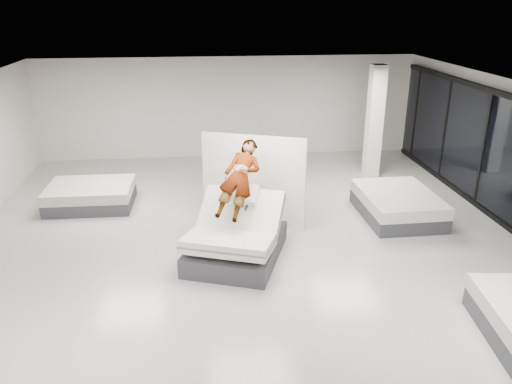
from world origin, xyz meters
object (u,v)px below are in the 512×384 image
at_px(flat_bed_right_far, 397,205).
at_px(column, 374,122).
at_px(divider_panel, 253,182).
at_px(remote, 246,208).
at_px(person, 240,189).
at_px(flat_bed_left_far, 91,195).
at_px(hero_bed, 236,239).

height_order(flat_bed_right_far, column, column).
height_order(divider_panel, flat_bed_right_far, divider_panel).
distance_m(remote, column, 6.22).
distance_m(person, flat_bed_left_far, 4.61).
relative_size(flat_bed_right_far, flat_bed_left_far, 1.07).
bearing_deg(person, remote, -57.85).
xyz_separation_m(hero_bed, person, (0.11, 0.30, 0.94)).
bearing_deg(flat_bed_left_far, flat_bed_right_far, -11.52).
xyz_separation_m(divider_panel, column, (3.79, 3.07, 0.54)).
distance_m(hero_bed, column, 6.37).
relative_size(remote, flat_bed_right_far, 0.06).
xyz_separation_m(person, remote, (0.09, -0.40, -0.23)).
distance_m(remote, flat_bed_left_far, 4.88).
bearing_deg(column, remote, -131.46).
height_order(remote, flat_bed_left_far, remote).
bearing_deg(remote, person, 122.15).
relative_size(flat_bed_right_far, column, 0.69).
distance_m(flat_bed_right_far, column, 3.26).
xyz_separation_m(divider_panel, flat_bed_left_far, (-3.92, 1.61, -0.78)).
height_order(person, flat_bed_left_far, person).
bearing_deg(flat_bed_right_far, divider_panel, -178.28).
relative_size(person, remote, 12.88).
xyz_separation_m(remote, flat_bed_left_far, (-3.61, 3.18, -0.84)).
height_order(hero_bed, remote, hero_bed).
bearing_deg(person, column, 65.41).
height_order(person, flat_bed_right_far, person).
xyz_separation_m(person, divider_panel, (0.40, 1.17, -0.28)).
bearing_deg(column, person, -134.66).
relative_size(remote, column, 0.04).
xyz_separation_m(remote, flat_bed_right_far, (3.77, 1.68, -0.82)).
height_order(remote, flat_bed_right_far, remote).
height_order(person, divider_panel, person).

